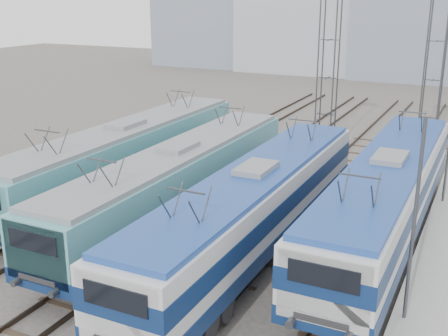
% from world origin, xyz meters
% --- Properties ---
extents(ground, '(160.00, 160.00, 0.00)m').
position_xyz_m(ground, '(0.00, 0.00, 0.00)').
color(ground, '#514C47').
extents(locomotive_far_left, '(2.98, 18.85, 3.55)m').
position_xyz_m(locomotive_far_left, '(-6.75, 8.09, 2.34)').
color(locomotive_far_left, navy).
rests_on(locomotive_far_left, ground).
extents(locomotive_center_left, '(2.88, 18.17, 3.42)m').
position_xyz_m(locomotive_center_left, '(-2.25, 5.81, 2.26)').
color(locomotive_center_left, navy).
rests_on(locomotive_center_left, ground).
extents(locomotive_center_right, '(2.92, 18.46, 3.47)m').
position_xyz_m(locomotive_center_right, '(2.25, 4.26, 2.35)').
color(locomotive_center_right, navy).
rests_on(locomotive_center_right, ground).
extents(locomotive_far_right, '(2.98, 18.87, 3.55)m').
position_xyz_m(locomotive_far_right, '(6.75, 7.84, 2.40)').
color(locomotive_far_right, navy).
rests_on(locomotive_far_right, ground).
extents(catenary_tower_west, '(4.50, 1.20, 12.00)m').
position_xyz_m(catenary_tower_west, '(0.00, 22.00, 6.64)').
color(catenary_tower_west, '#3F4247').
rests_on(catenary_tower_west, ground).
extents(catenary_tower_east, '(4.50, 1.20, 12.00)m').
position_xyz_m(catenary_tower_east, '(6.50, 24.00, 6.64)').
color(catenary_tower_east, '#3F4247').
rests_on(catenary_tower_east, ground).
extents(mast_front, '(0.12, 0.12, 7.00)m').
position_xyz_m(mast_front, '(8.60, 2.00, 3.50)').
color(mast_front, '#3F4247').
rests_on(mast_front, ground).
extents(building_west, '(18.00, 12.00, 14.00)m').
position_xyz_m(building_west, '(-14.00, 62.00, 7.00)').
color(building_west, '#A1A9B3').
rests_on(building_west, ground).
extents(building_far_west, '(14.00, 10.00, 10.00)m').
position_xyz_m(building_far_west, '(-30.00, 62.00, 5.00)').
color(building_far_west, gray).
rests_on(building_far_west, ground).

